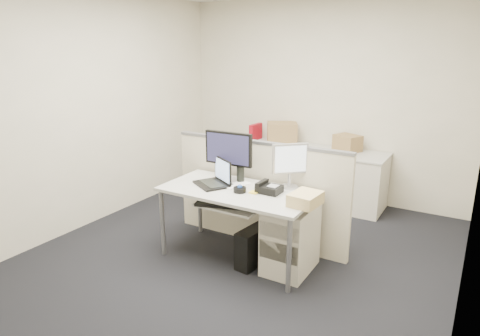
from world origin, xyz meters
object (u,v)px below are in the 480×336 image
Objects in this scene: desk at (238,196)px; monitor_main at (229,157)px; laptop at (211,173)px; desk_phone at (269,189)px.

desk is 2.88× the size of monitor_main.
desk is at bearing -41.72° from monitor_main.
monitor_main is 0.25m from laptop.
desk is 6.73× the size of desk_phone.
desk is at bearing 34.69° from laptop.
laptop is (-0.08, -0.20, -0.13)m from monitor_main.
laptop reaches higher than desk.
desk_phone is (0.52, -0.10, -0.22)m from monitor_main.
laptop is at bearing -114.58° from monitor_main.
monitor_main is at bearing 170.31° from desk_phone.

